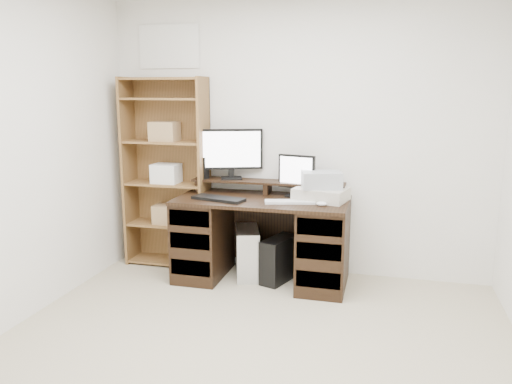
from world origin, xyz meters
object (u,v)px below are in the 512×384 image
at_px(monitor_small, 296,174).
at_px(tower_silver, 247,252).
at_px(printer, 321,194).
at_px(tower_black, 279,260).
at_px(bookshelf, 167,171).
at_px(desk, 262,238).
at_px(monitor_wide, 231,151).

relative_size(monitor_small, tower_silver, 0.83).
bearing_deg(printer, tower_black, -160.25).
bearing_deg(printer, bookshelf, -173.31).
height_order(desk, monitor_small, monitor_small).
xyz_separation_m(tower_silver, tower_black, (0.31, -0.05, -0.03)).
xyz_separation_m(desk, monitor_small, (0.27, 0.16, 0.56)).
xyz_separation_m(tower_black, bookshelf, (-1.14, 0.20, 0.72)).
xyz_separation_m(desk, tower_black, (0.15, 0.01, -0.19)).
distance_m(printer, bookshelf, 1.51).
bearing_deg(bookshelf, tower_black, -10.02).
xyz_separation_m(monitor_wide, monitor_small, (0.63, -0.08, -0.17)).
relative_size(printer, tower_black, 1.00).
distance_m(tower_silver, tower_black, 0.31).
xyz_separation_m(tower_silver, bookshelf, (-0.83, 0.15, 0.69)).
bearing_deg(desk, tower_black, 4.21).
relative_size(monitor_wide, tower_black, 1.30).
xyz_separation_m(monitor_wide, printer, (0.86, -0.18, -0.32)).
relative_size(monitor_small, printer, 0.86).
relative_size(monitor_small, bookshelf, 0.21).
bearing_deg(monitor_wide, monitor_small, -26.50).
bearing_deg(tower_silver, monitor_small, -5.88).
relative_size(monitor_wide, printer, 1.30).
xyz_separation_m(printer, tower_black, (-0.36, -0.04, -0.61)).
distance_m(monitor_wide, printer, 0.94).
bearing_deg(printer, monitor_wide, -178.95).
bearing_deg(tower_black, desk, -156.45).
relative_size(desk, bookshelf, 0.83).
height_order(monitor_wide, tower_black, monitor_wide).
bearing_deg(monitor_wide, printer, -31.12).
distance_m(monitor_wide, tower_silver, 0.94).
bearing_deg(printer, desk, -161.10).
bearing_deg(desk, tower_silver, 158.07).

